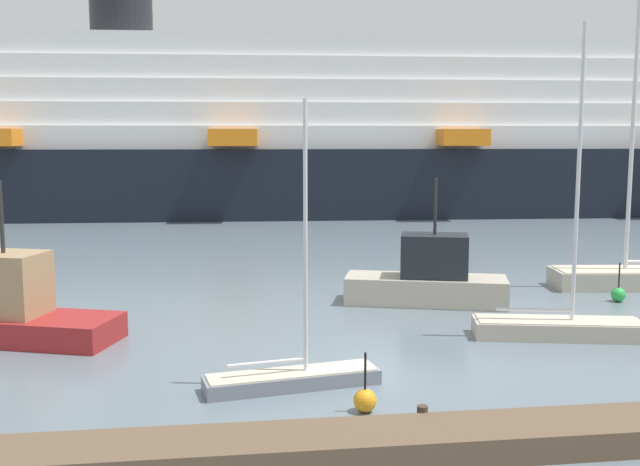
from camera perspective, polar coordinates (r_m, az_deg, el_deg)
ground_plane at (r=21.05m, az=4.59°, el=-10.73°), size 600.00×600.00×0.00m
dock_pier at (r=16.09m, az=8.78°, el=-15.56°), size 23.22×1.83×0.71m
sailboat_0 at (r=19.78m, az=-2.13°, el=-10.80°), size 4.77×1.84×7.52m
sailboat_1 at (r=25.60m, az=17.94°, el=-6.67°), size 5.63×2.56×10.11m
sailboat_2 at (r=35.03m, az=23.36°, el=-2.89°), size 7.57×2.96×13.85m
fishing_boat_0 at (r=29.41m, az=8.38°, el=-3.51°), size 6.60×3.76×4.96m
fishing_boat_1 at (r=25.98m, az=-22.70°, el=-5.47°), size 7.03×4.39×5.18m
channel_buoy_1 at (r=18.16m, az=3.50°, el=-12.76°), size 0.56×0.56×1.47m
channel_buoy_2 at (r=31.87m, az=22.05°, el=-4.41°), size 0.57×0.57×1.58m
cruise_ship at (r=64.27m, az=1.37°, el=7.30°), size 101.66×20.07×19.70m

